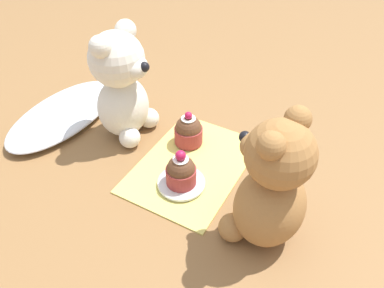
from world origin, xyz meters
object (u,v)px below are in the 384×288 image
cupcake_near_cream_bear (189,131)px  teddy_bear_cream (122,86)px  teddy_bear_tan (271,188)px  cupcake_near_tan_bear (181,171)px  saucer_plate (181,183)px

cupcake_near_cream_bear → teddy_bear_cream: bearing=101.8°
teddy_bear_cream → teddy_bear_tan: bearing=-108.7°
cupcake_near_cream_bear → teddy_bear_tan: bearing=-121.9°
cupcake_near_tan_bear → teddy_bear_tan: bearing=-97.8°
saucer_plate → cupcake_near_cream_bear: bearing=23.3°
teddy_bear_tan → saucer_plate: 0.19m
teddy_bear_cream → cupcake_near_cream_bear: 0.16m
cupcake_near_tan_bear → saucer_plate: bearing=-90.0°
teddy_bear_tan → saucer_plate: bearing=-87.5°
teddy_bear_tan → cupcake_near_cream_bear: size_ratio=3.12×
teddy_bear_cream → saucer_plate: (-0.08, -0.18, -0.11)m
teddy_bear_tan → saucer_plate: size_ratio=2.66×
teddy_bear_cream → saucer_plate: 0.22m
teddy_bear_cream → teddy_bear_tan: teddy_bear_cream is taller
saucer_plate → cupcake_near_tan_bear: size_ratio=1.16×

